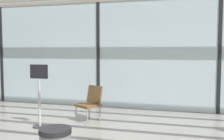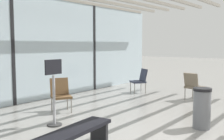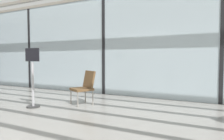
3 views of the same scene
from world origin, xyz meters
The scene contains 9 objects.
glass_curtain_wall centered at (0.00, 5.20, 1.61)m, with size 14.00×0.08×3.23m, color silver.
window_mullion_1 centered at (0.00, 5.20, 1.61)m, with size 0.10×0.12×3.23m, color black.
window_mullion_2 centered at (3.50, 5.20, 1.61)m, with size 0.10×0.12×3.23m, color black.
lounge_chair_0 centered at (0.34, 3.55, 0.49)m, with size 0.67×0.69×0.87m.
lounge_chair_1 centered at (4.00, 3.38, 0.49)m, with size 0.71×0.70×0.87m.
lounge_chair_3 centered at (3.88, 1.34, 0.49)m, with size 0.62×0.58×0.87m.
waiting_bench centered at (-1.53, 1.11, 0.36)m, with size 1.54×0.56×0.47m.
trash_bin centered at (1.16, 0.09, 0.43)m, with size 0.38×0.38×0.86m.
info_sign centered at (-0.60, 2.70, 0.68)m, with size 0.44×0.32×1.44m.
Camera 2 is at (-4.39, -1.84, 1.77)m, focal length 43.54 mm.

